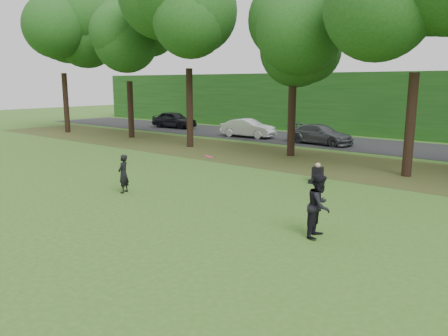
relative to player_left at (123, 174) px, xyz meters
The scene contains 10 objects.
ground 4.27m from the player_left, 32.73° to the right, with size 120.00×120.00×0.00m, color #30571B.
leaf_litter 11.32m from the player_left, 71.76° to the left, with size 60.00×7.00×0.01m, color #473819.
street 19.07m from the player_left, 79.31° to the left, with size 70.00×7.00×0.02m, color black.
far_hedge 25.04m from the player_left, 81.86° to the left, with size 70.00×3.00×5.00m, color #194714.
player_left is the anchor object (origin of this frame).
player_right 8.13m from the player_left, ahead, with size 0.86×0.67×1.77m, color black.
parked_cars 17.80m from the player_left, 84.25° to the left, with size 40.55×4.18×1.51m.
frisbee 4.28m from the player_left, ahead, with size 0.35×0.33×0.14m.
seated_person 8.06m from the player_left, 52.14° to the left, with size 0.49×0.77×0.83m.
tree_line 13.20m from the player_left, 73.32° to the left, with size 55.30×7.90×12.31m.
Camera 1 is at (9.82, -8.01, 4.19)m, focal length 35.00 mm.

